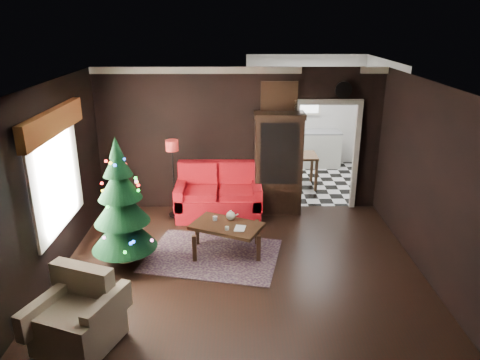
{
  "coord_description": "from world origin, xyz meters",
  "views": [
    {
      "loc": [
        -0.07,
        -6.1,
        3.66
      ],
      "look_at": [
        0.0,
        0.9,
        1.15
      ],
      "focal_mm": 34.05,
      "sensor_mm": 36.0,
      "label": 1
    }
  ],
  "objects_px": {
    "armchair": "(77,313)",
    "wall_clock": "(343,90)",
    "kitchen_table": "(300,170)",
    "teapot": "(231,215)",
    "loveseat": "(219,192)",
    "curio_cabinet": "(278,166)",
    "coffee_table": "(227,238)",
    "christmas_tree": "(121,202)",
    "floor_lamp": "(174,179)"
  },
  "relations": [
    {
      "from": "armchair",
      "to": "wall_clock",
      "type": "relative_size",
      "value": 2.7
    },
    {
      "from": "kitchen_table",
      "to": "teapot",
      "type": "bearing_deg",
      "value": -117.74
    },
    {
      "from": "loveseat",
      "to": "armchair",
      "type": "height_order",
      "value": "loveseat"
    },
    {
      "from": "wall_clock",
      "to": "kitchen_table",
      "type": "relative_size",
      "value": 0.43
    },
    {
      "from": "armchair",
      "to": "teapot",
      "type": "bearing_deg",
      "value": 75.24
    },
    {
      "from": "curio_cabinet",
      "to": "coffee_table",
      "type": "xyz_separation_m",
      "value": [
        -0.97,
        -1.7,
        -0.69
      ]
    },
    {
      "from": "curio_cabinet",
      "to": "christmas_tree",
      "type": "bearing_deg",
      "value": -140.76
    },
    {
      "from": "wall_clock",
      "to": "loveseat",
      "type": "bearing_deg",
      "value": -170.34
    },
    {
      "from": "loveseat",
      "to": "christmas_tree",
      "type": "xyz_separation_m",
      "value": [
        -1.39,
        -1.85,
        0.55
      ]
    },
    {
      "from": "floor_lamp",
      "to": "kitchen_table",
      "type": "height_order",
      "value": "floor_lamp"
    },
    {
      "from": "teapot",
      "to": "kitchen_table",
      "type": "xyz_separation_m",
      "value": [
        1.55,
        2.96,
        -0.21
      ]
    },
    {
      "from": "teapot",
      "to": "floor_lamp",
      "type": "bearing_deg",
      "value": 133.51
    },
    {
      "from": "loveseat",
      "to": "floor_lamp",
      "type": "height_order",
      "value": "floor_lamp"
    },
    {
      "from": "wall_clock",
      "to": "curio_cabinet",
      "type": "bearing_deg",
      "value": -171.47
    },
    {
      "from": "floor_lamp",
      "to": "kitchen_table",
      "type": "distance_m",
      "value": 3.23
    },
    {
      "from": "loveseat",
      "to": "christmas_tree",
      "type": "height_order",
      "value": "christmas_tree"
    },
    {
      "from": "christmas_tree",
      "to": "armchair",
      "type": "xyz_separation_m",
      "value": [
        -0.12,
        -1.88,
        -0.59
      ]
    },
    {
      "from": "loveseat",
      "to": "teapot",
      "type": "distance_m",
      "value": 1.33
    },
    {
      "from": "floor_lamp",
      "to": "wall_clock",
      "type": "height_order",
      "value": "wall_clock"
    },
    {
      "from": "floor_lamp",
      "to": "coffee_table",
      "type": "relative_size",
      "value": 1.35
    },
    {
      "from": "loveseat",
      "to": "armchair",
      "type": "relative_size",
      "value": 1.97
    },
    {
      "from": "floor_lamp",
      "to": "teapot",
      "type": "height_order",
      "value": "floor_lamp"
    },
    {
      "from": "teapot",
      "to": "wall_clock",
      "type": "relative_size",
      "value": 0.54
    },
    {
      "from": "floor_lamp",
      "to": "christmas_tree",
      "type": "relative_size",
      "value": 0.78
    },
    {
      "from": "coffee_table",
      "to": "teapot",
      "type": "height_order",
      "value": "teapot"
    },
    {
      "from": "christmas_tree",
      "to": "teapot",
      "type": "height_order",
      "value": "christmas_tree"
    },
    {
      "from": "curio_cabinet",
      "to": "armchair",
      "type": "relative_size",
      "value": 2.2
    },
    {
      "from": "floor_lamp",
      "to": "teapot",
      "type": "bearing_deg",
      "value": -46.49
    },
    {
      "from": "loveseat",
      "to": "armchair",
      "type": "xyz_separation_m",
      "value": [
        -1.5,
        -3.73,
        -0.04
      ]
    },
    {
      "from": "armchair",
      "to": "kitchen_table",
      "type": "xyz_separation_m",
      "value": [
        3.3,
        5.38,
        -0.09
      ]
    },
    {
      "from": "curio_cabinet",
      "to": "wall_clock",
      "type": "bearing_deg",
      "value": 8.53
    },
    {
      "from": "loveseat",
      "to": "wall_clock",
      "type": "height_order",
      "value": "wall_clock"
    },
    {
      "from": "kitchen_table",
      "to": "coffee_table",
      "type": "bearing_deg",
      "value": -117.34
    },
    {
      "from": "floor_lamp",
      "to": "kitchen_table",
      "type": "relative_size",
      "value": 1.97
    },
    {
      "from": "coffee_table",
      "to": "curio_cabinet",
      "type": "bearing_deg",
      "value": 60.34
    },
    {
      "from": "curio_cabinet",
      "to": "loveseat",
      "type": "bearing_deg",
      "value": -169.17
    },
    {
      "from": "loveseat",
      "to": "kitchen_table",
      "type": "xyz_separation_m",
      "value": [
        1.8,
        1.65,
        -0.12
      ]
    },
    {
      "from": "floor_lamp",
      "to": "armchair",
      "type": "height_order",
      "value": "floor_lamp"
    },
    {
      "from": "curio_cabinet",
      "to": "wall_clock",
      "type": "xyz_separation_m",
      "value": [
        1.2,
        0.18,
        1.43
      ]
    },
    {
      "from": "wall_clock",
      "to": "christmas_tree",
      "type": "bearing_deg",
      "value": -148.93
    },
    {
      "from": "curio_cabinet",
      "to": "wall_clock",
      "type": "height_order",
      "value": "wall_clock"
    },
    {
      "from": "curio_cabinet",
      "to": "floor_lamp",
      "type": "bearing_deg",
      "value": -168.54
    },
    {
      "from": "wall_clock",
      "to": "kitchen_table",
      "type": "xyz_separation_m",
      "value": [
        -0.55,
        1.25,
        -2.0
      ]
    },
    {
      "from": "curio_cabinet",
      "to": "armchair",
      "type": "xyz_separation_m",
      "value": [
        -2.65,
        -3.95,
        -0.49
      ]
    },
    {
      "from": "floor_lamp",
      "to": "armchair",
      "type": "distance_m",
      "value": 3.63
    },
    {
      "from": "kitchen_table",
      "to": "armchair",
      "type": "bearing_deg",
      "value": -121.54
    },
    {
      "from": "coffee_table",
      "to": "kitchen_table",
      "type": "relative_size",
      "value": 1.46
    },
    {
      "from": "floor_lamp",
      "to": "armchair",
      "type": "xyz_separation_m",
      "value": [
        -0.68,
        -3.55,
        -0.37
      ]
    },
    {
      "from": "armchair",
      "to": "christmas_tree",
      "type": "bearing_deg",
      "value": 107.52
    },
    {
      "from": "armchair",
      "to": "wall_clock",
      "type": "distance_m",
      "value": 5.96
    }
  ]
}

